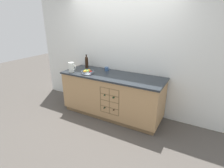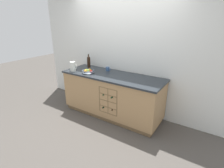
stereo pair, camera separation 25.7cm
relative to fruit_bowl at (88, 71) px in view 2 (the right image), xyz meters
The scene contains 7 objects.
ground_plane 1.10m from the fruit_bowl, 18.24° to the left, with size 14.00×14.00×0.00m, color #4C4742.
back_wall 0.84m from the fruit_bowl, 49.82° to the left, with size 4.54×0.06×2.55m, color silver.
kitchen_island 0.72m from the fruit_bowl, 17.95° to the left, with size 2.18×0.78×0.92m.
fruit_bowl is the anchor object (origin of this frame).
white_pitcher 0.39m from the fruit_bowl, 169.25° to the right, with size 0.19×0.12×0.21m.
ceramic_mug 0.45m from the fruit_bowl, 55.83° to the left, with size 0.12×0.09×0.08m.
standing_wine_bottle 0.49m from the fruit_bowl, 128.51° to the left, with size 0.08×0.08×0.31m.
Camera 2 is at (1.89, -2.88, 2.01)m, focal length 28.00 mm.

